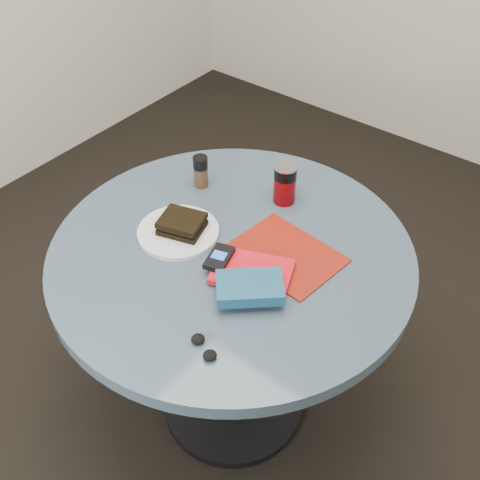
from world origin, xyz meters
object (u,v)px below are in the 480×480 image
Objects in this scene: plate at (178,232)px; pepper_grinder at (201,171)px; table at (232,291)px; novel at (250,287)px; soda_can at (285,184)px; red_book at (252,272)px; mp3_player at (219,258)px; sandwich at (182,224)px; headphones at (204,347)px; magazine at (286,254)px.

plate is 2.22× the size of pepper_grinder.
table is 0.27m from novel.
red_book is (0.12, -0.31, -0.05)m from soda_can.
pepper_grinder reaches higher than mp3_player.
plate is 0.18m from mp3_player.
mp3_player is (0.16, -0.04, -0.01)m from sandwich.
soda_can is 1.35× the size of headphones.
mp3_player is at bearing -85.72° from soda_can.
pepper_grinder is at bearing 145.71° from table.
soda_can is 0.44× the size of magazine.
mp3_player is at bearing -122.01° from magazine.
red_book is at bearing -31.46° from pepper_grinder.
headphones reaches higher than plate.
plate is at bearing -151.68° from magazine.
pepper_grinder is 0.40m from magazine.
headphones reaches higher than magazine.
novel reaches higher than mp3_player.
mp3_player is at bearing 172.95° from red_book.
mp3_player is (0.17, -0.03, 0.02)m from plate.
plate is 0.32m from novel.
soda_can is 0.34m from red_book.
novel is 0.20m from headphones.
sandwich is at bearing -62.76° from pepper_grinder.
plate is 0.42m from headphones.
table is 9.39× the size of mp3_player.
novel is at bearing -79.21° from red_book.
mp3_player is (-0.09, -0.02, 0.02)m from red_book.
table is 7.95× the size of soda_can.
table is 4.37× the size of plate.
pepper_grinder is (-0.25, 0.17, 0.22)m from table.
sandwich is at bearing 166.80° from mp3_player.
headphones is (0.06, -0.26, -0.00)m from red_book.
soda_can is 0.60m from headphones.
novel is at bearing -77.41° from magazine.
plate is at bearing 170.29° from mp3_player.
sandwich is 1.32× the size of mp3_player.
red_book is 0.08m from novel.
sandwich is 0.69× the size of red_book.
mp3_player is (0.27, -0.24, -0.02)m from pepper_grinder.
novel is (0.04, -0.07, 0.02)m from red_book.
soda_can is at bearing 92.06° from table.
red_book is 1.90× the size of mp3_player.
novel is at bearing 94.20° from headphones.
magazine is 3.03× the size of headphones.
table is 9.72× the size of pepper_grinder.
headphones is (0.31, -0.28, -0.03)m from sandwich.
sandwich is 0.42m from headphones.
soda_can is 0.62× the size of red_book.
magazine is (0.14, -0.19, -0.06)m from soda_can.
pepper_grinder is 0.62× the size of novel.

